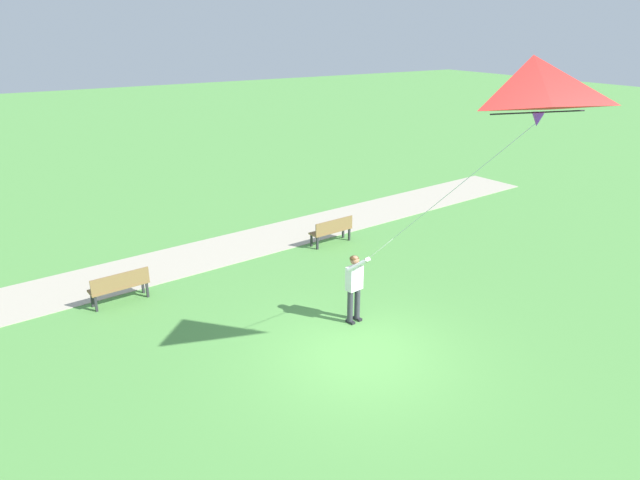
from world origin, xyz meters
The scene contains 6 objects.
ground_plane centered at (0.00, 0.00, 0.00)m, with size 120.00×120.00×0.00m, color #569947.
walkway_path centered at (7.19, 2.00, 0.01)m, with size 2.40×32.00×0.02m, color #B7AD99.
person_kite_flyer centered at (1.33, -0.76, 1.05)m, with size 0.62×0.52×1.83m.
flying_kite centered at (-2.38, -1.51, 5.80)m, with size 3.94×1.93×4.53m.
park_bench_near_walkway centered at (6.00, -3.14, 0.51)m, with size 0.58×1.54×0.88m.
park_bench_far_walkway centered at (5.34, 3.83, 0.51)m, with size 0.58×1.54×0.88m.
Camera 1 is at (-8.67, 6.40, 6.84)m, focal length 31.87 mm.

